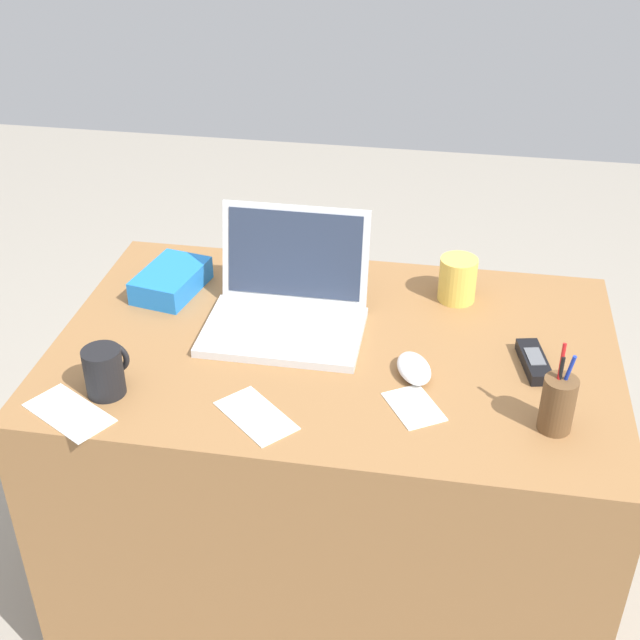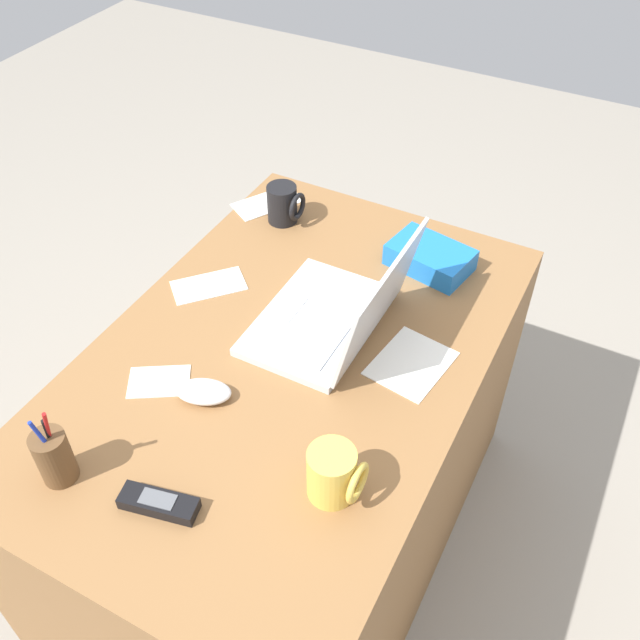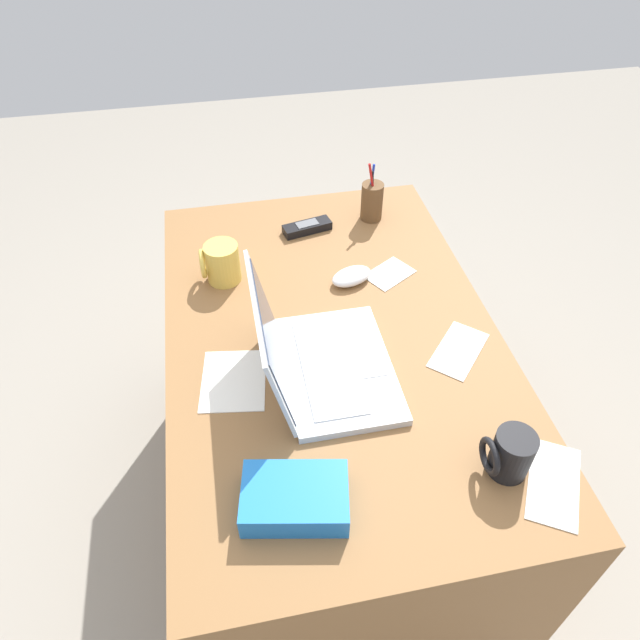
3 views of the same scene
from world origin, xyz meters
name	(u,v)px [view 2 (image 2 of 3)]	position (x,y,z in m)	size (l,w,h in m)	color
ground_plane	(295,535)	(0.00, 0.00, 0.00)	(6.00, 6.00, 0.00)	gray
desk	(291,458)	(0.00, 0.00, 0.36)	(1.17, 0.75, 0.71)	olive
laptop	(337,314)	(-0.11, 0.06, 0.76)	(0.33, 0.28, 0.23)	silver
computer_mouse	(204,392)	(0.17, -0.08, 0.73)	(0.06, 0.11, 0.03)	white
coffee_mug_white	(334,474)	(0.24, 0.23, 0.76)	(0.08, 0.10, 0.10)	#E0BC4C
coffee_mug_tall	(284,204)	(-0.41, -0.24, 0.76)	(0.07, 0.09, 0.10)	black
cordless_phone	(159,503)	(0.41, -0.01, 0.73)	(0.07, 0.14, 0.03)	black
pen_holder	(54,456)	(0.43, -0.20, 0.77)	(0.06, 0.06, 0.18)	brown
snack_bag	(430,257)	(-0.40, 0.15, 0.74)	(0.12, 0.18, 0.05)	blue
paper_note_near_laptop	(209,286)	(-0.11, -0.26, 0.71)	(0.16, 0.09, 0.00)	white
paper_note_left	(268,203)	(-0.45, -0.31, 0.71)	(0.18, 0.09, 0.00)	white
paper_note_right	(411,363)	(-0.10, 0.24, 0.71)	(0.17, 0.13, 0.00)	white
paper_note_front	(159,382)	(0.18, -0.19, 0.71)	(0.08, 0.12, 0.00)	white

